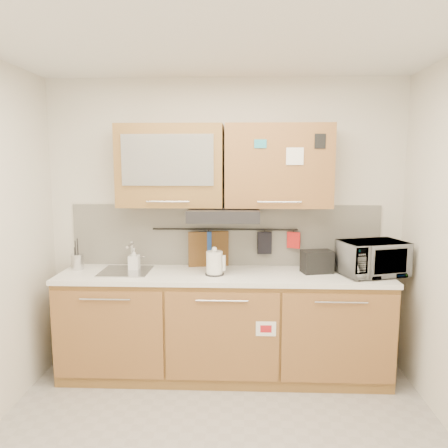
{
  "coord_description": "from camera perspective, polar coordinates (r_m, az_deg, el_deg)",
  "views": [
    {
      "loc": [
        0.15,
        -2.45,
        1.87
      ],
      "look_at": [
        0.01,
        1.05,
        1.37
      ],
      "focal_mm": 35.0,
      "sensor_mm": 36.0,
      "label": 1
    }
  ],
  "objects": [
    {
      "name": "ceiling",
      "position": [
        2.56,
        -1.27,
        24.79
      ],
      "size": [
        3.2,
        3.2,
        0.0
      ],
      "primitive_type": "plane",
      "rotation": [
        3.14,
        0.0,
        0.0
      ],
      "color": "white",
      "rests_on": "wall_back"
    },
    {
      "name": "wall_back",
      "position": [
        3.99,
        0.13,
        -0.02
      ],
      "size": [
        3.2,
        0.0,
        3.2
      ],
      "primitive_type": "plane",
      "rotation": [
        1.57,
        0.0,
        0.0
      ],
      "color": "silver",
      "rests_on": "ground"
    },
    {
      "name": "base_cabinet",
      "position": [
        3.93,
        -0.05,
        -13.71
      ],
      "size": [
        2.8,
        0.64,
        0.88
      ],
      "color": "olive",
      "rests_on": "floor"
    },
    {
      "name": "countertop",
      "position": [
        3.77,
        -0.05,
        -6.72
      ],
      "size": [
        2.82,
        0.62,
        0.04
      ],
      "primitive_type": "cube",
      "color": "white",
      "rests_on": "base_cabinet"
    },
    {
      "name": "backsplash",
      "position": [
        3.99,
        0.12,
        -1.46
      ],
      "size": [
        2.8,
        0.02,
        0.56
      ],
      "primitive_type": "cube",
      "color": "silver",
      "rests_on": "countertop"
    },
    {
      "name": "upper_cabinets",
      "position": [
        3.77,
        -0.05,
        7.6
      ],
      "size": [
        1.82,
        0.37,
        0.7
      ],
      "color": "olive",
      "rests_on": "wall_back"
    },
    {
      "name": "range_hood",
      "position": [
        3.73,
        -0.02,
        1.26
      ],
      "size": [
        0.6,
        0.46,
        0.1
      ],
      "primitive_type": "cube",
      "color": "black",
      "rests_on": "upper_cabinets"
    },
    {
      "name": "sink",
      "position": [
        3.91,
        -12.65,
        -6.02
      ],
      "size": [
        0.42,
        0.4,
        0.26
      ],
      "color": "silver",
      "rests_on": "countertop"
    },
    {
      "name": "utensil_rail",
      "position": [
        3.95,
        0.1,
        -0.69
      ],
      "size": [
        1.3,
        0.02,
        0.02
      ],
      "primitive_type": "cylinder",
      "rotation": [
        0.0,
        1.57,
        0.0
      ],
      "color": "black",
      "rests_on": "backsplash"
    },
    {
      "name": "utensil_crock",
      "position": [
        4.09,
        -18.59,
        -4.65
      ],
      "size": [
        0.15,
        0.15,
        0.28
      ],
      "rotation": [
        0.0,
        0.0,
        -0.42
      ],
      "color": "silver",
      "rests_on": "countertop"
    },
    {
      "name": "kettle",
      "position": [
        3.68,
        -1.24,
        -5.22
      ],
      "size": [
        0.18,
        0.17,
        0.24
      ],
      "rotation": [
        0.0,
        0.0,
        -0.32
      ],
      "color": "white",
      "rests_on": "countertop"
    },
    {
      "name": "toaster",
      "position": [
        3.84,
        12.05,
        -4.79
      ],
      "size": [
        0.28,
        0.21,
        0.19
      ],
      "rotation": [
        0.0,
        0.0,
        0.23
      ],
      "color": "black",
      "rests_on": "countertop"
    },
    {
      "name": "microwave",
      "position": [
        3.87,
        18.81,
        -4.27
      ],
      "size": [
        0.6,
        0.49,
        0.29
      ],
      "primitive_type": "imported",
      "rotation": [
        0.0,
        0.0,
        0.31
      ],
      "color": "#999999",
      "rests_on": "countertop"
    },
    {
      "name": "soap_bottle",
      "position": [
        3.92,
        -11.67,
        -4.53
      ],
      "size": [
        0.09,
        0.09,
        0.2
      ],
      "primitive_type": "imported",
      "rotation": [
        0.0,
        0.0,
        -0.02
      ],
      "color": "#999999",
      "rests_on": "countertop"
    },
    {
      "name": "cutting_board",
      "position": [
        3.99,
        -2.04,
        -4.21
      ],
      "size": [
        0.36,
        0.1,
        0.45
      ],
      "primitive_type": "cube",
      "rotation": [
        0.0,
        0.0,
        0.2
      ],
      "color": "brown",
      "rests_on": "utensil_rail"
    },
    {
      "name": "oven_mitt",
      "position": [
        3.96,
        -2.5,
        -2.44
      ],
      "size": [
        0.12,
        0.04,
        0.2
      ],
      "primitive_type": "cube",
      "rotation": [
        0.0,
        0.0,
        -0.04
      ],
      "color": "#1F4392",
      "rests_on": "utensil_rail"
    },
    {
      "name": "dark_pouch",
      "position": [
        3.96,
        5.31,
        -2.48
      ],
      "size": [
        0.13,
        0.04,
        0.2
      ],
      "primitive_type": "cube",
      "rotation": [
        0.0,
        0.0,
        0.06
      ],
      "color": "black",
      "rests_on": "utensil_rail"
    },
    {
      "name": "pot_holder",
      "position": [
        3.97,
        9.07,
        -2.1
      ],
      "size": [
        0.12,
        0.06,
        0.15
      ],
      "primitive_type": "cube",
      "rotation": [
        0.0,
        0.0,
        -0.41
      ],
      "color": "red",
      "rests_on": "utensil_rail"
    }
  ]
}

